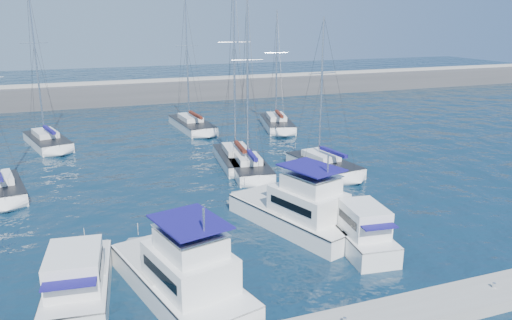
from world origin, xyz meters
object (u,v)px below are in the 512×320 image
object	(u,v)px
sailboat_mid_c	(249,168)
sailboat_back_b	(192,124)
motor_yacht_stbd_outer	(359,233)
sailboat_mid_d	(237,158)
motor_yacht_port_outer	(78,282)
sailboat_mid_a	(0,189)
motor_yacht_port_inner	(183,277)
sailboat_mid_e	(324,165)
motor_yacht_stbd_inner	(299,212)
sailboat_back_c	(277,123)
sailboat_back_a	(47,141)

from	to	relation	value
sailboat_mid_c	sailboat_back_b	size ratio (longest dim) A/B	0.99
motor_yacht_stbd_outer	sailboat_mid_d	bearing A→B (deg)	100.55
motor_yacht_port_outer	sailboat_mid_a	world-z (taller)	sailboat_mid_a
motor_yacht_port_inner	sailboat_mid_e	size ratio (longest dim) A/B	0.75
sailboat_mid_a	sailboat_mid_e	distance (m)	25.68
motor_yacht_port_inner	motor_yacht_stbd_inner	xyz separation A→B (m)	(8.55, 5.44, -0.00)
sailboat_mid_c	sailboat_mid_d	world-z (taller)	sailboat_mid_d
motor_yacht_port_outer	motor_yacht_stbd_inner	bearing A→B (deg)	23.01
sailboat_mid_a	sailboat_back_c	size ratio (longest dim) A/B	0.99
sailboat_back_b	sailboat_back_c	distance (m)	10.16
motor_yacht_port_inner	sailboat_back_c	size ratio (longest dim) A/B	0.70
motor_yacht_port_inner	motor_yacht_stbd_inner	world-z (taller)	same
sailboat_back_c	sailboat_back_b	bearing A→B (deg)	176.32
motor_yacht_port_inner	motor_yacht_stbd_outer	distance (m)	10.75
motor_yacht_port_outer	motor_yacht_port_inner	bearing A→B (deg)	-12.09
motor_yacht_stbd_outer	sailboat_mid_a	size ratio (longest dim) A/B	0.48
sailboat_back_a	sailboat_mid_a	bearing A→B (deg)	-115.89
sailboat_mid_e	sailboat_back_b	bearing A→B (deg)	100.07
motor_yacht_port_outer	sailboat_mid_c	distance (m)	20.94
motor_yacht_port_inner	motor_yacht_port_outer	bearing A→B (deg)	147.17
sailboat_mid_e	sailboat_back_a	size ratio (longest dim) A/B	0.80
sailboat_back_c	sailboat_mid_a	bearing A→B (deg)	-139.57
motor_yacht_stbd_outer	motor_yacht_port_inner	bearing A→B (deg)	-163.52
sailboat_back_c	sailboat_mid_d	bearing A→B (deg)	-112.63
sailboat_mid_a	sailboat_back_a	xyz separation A→B (m)	(2.90, 14.81, 0.01)
motor_yacht_port_outer	motor_yacht_stbd_inner	size ratio (longest dim) A/B	0.73
sailboat_mid_a	motor_yacht_port_outer	bearing A→B (deg)	-84.29
motor_yacht_stbd_inner	sailboat_mid_a	distance (m)	22.55
sailboat_mid_c	sailboat_mid_d	bearing A→B (deg)	97.80
sailboat_back_a	motor_yacht_stbd_inner	bearing A→B (deg)	-76.04
sailboat_mid_c	sailboat_back_c	world-z (taller)	sailboat_mid_c
motor_yacht_port_outer	motor_yacht_port_inner	size ratio (longest dim) A/B	0.75
motor_yacht_stbd_outer	sailboat_back_c	world-z (taller)	sailboat_back_c
sailboat_mid_a	sailboat_mid_e	xyz separation A→B (m)	(25.53, -2.75, -0.02)
motor_yacht_stbd_outer	sailboat_mid_a	xyz separation A→B (m)	(-20.33, 16.84, -0.42)
motor_yacht_port_outer	motor_yacht_stbd_outer	bearing A→B (deg)	7.48
motor_yacht_stbd_outer	sailboat_mid_c	size ratio (longest dim) A/B	0.43
sailboat_back_b	sailboat_mid_e	bearing A→B (deg)	-75.74
motor_yacht_port_outer	sailboat_mid_e	distance (m)	24.95
sailboat_mid_c	sailboat_mid_e	bearing A→B (deg)	-3.05
sailboat_back_a	sailboat_back_c	size ratio (longest dim) A/B	1.19
sailboat_mid_a	sailboat_back_b	distance (m)	25.69
motor_yacht_stbd_outer	sailboat_mid_e	bearing A→B (deg)	76.61
sailboat_mid_d	motor_yacht_port_outer	bearing A→B (deg)	-120.17
sailboat_back_c	motor_yacht_port_outer	bearing A→B (deg)	-113.17
motor_yacht_port_outer	sailboat_back_c	xyz separation A→B (m)	(23.36, 31.69, -0.43)
motor_yacht_port_inner	sailboat_mid_d	world-z (taller)	sailboat_mid_d
sailboat_mid_a	sailboat_mid_e	size ratio (longest dim) A/B	1.05
motor_yacht_port_outer	sailboat_mid_e	world-z (taller)	sailboat_mid_e
sailboat_mid_d	sailboat_mid_e	world-z (taller)	sailboat_mid_d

